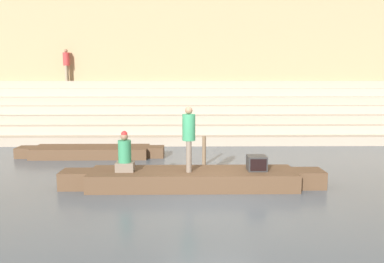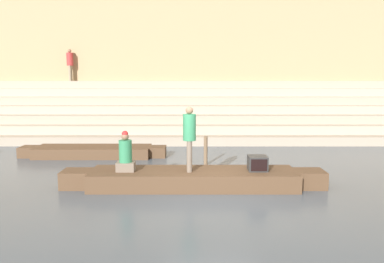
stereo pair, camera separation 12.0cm
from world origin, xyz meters
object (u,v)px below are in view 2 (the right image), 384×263
at_px(rowboat_main, 192,178).
at_px(moored_boat_shore, 92,151).
at_px(person_on_steps, 69,63).
at_px(tv_set, 256,163).
at_px(person_rowing, 124,155).
at_px(person_standing, 188,134).
at_px(mooring_post, 205,151).

height_order(rowboat_main, moored_boat_shore, rowboat_main).
distance_m(rowboat_main, person_on_steps, 13.11).
xyz_separation_m(tv_set, person_on_steps, (-8.43, 10.72, 3.13)).
bearing_deg(person_rowing, person_standing, -15.33).
bearing_deg(moored_boat_shore, person_rowing, -69.92).
xyz_separation_m(rowboat_main, mooring_post, (0.43, 2.63, 0.25)).
xyz_separation_m(person_rowing, person_on_steps, (-4.85, 10.77, 2.89)).
bearing_deg(moored_boat_shore, rowboat_main, -52.36).
distance_m(moored_boat_shore, person_on_steps, 8.09).
relative_size(person_rowing, tv_set, 2.15).
relative_size(person_rowing, mooring_post, 1.10).
xyz_separation_m(tv_set, mooring_post, (-1.32, 2.64, -0.17)).
height_order(moored_boat_shore, mooring_post, mooring_post).
bearing_deg(person_rowing, mooring_post, 35.47).
bearing_deg(person_rowing, person_on_steps, 99.70).
relative_size(moored_boat_shore, mooring_post, 5.52).
bearing_deg(person_standing, rowboat_main, 47.34).
bearing_deg(person_on_steps, person_rowing, -56.23).
relative_size(person_standing, moored_boat_shore, 0.32).
xyz_separation_m(rowboat_main, person_on_steps, (-6.68, 10.71, 3.55)).
bearing_deg(moored_boat_shore, mooring_post, -24.07).
relative_size(rowboat_main, mooring_post, 7.14).
distance_m(person_rowing, mooring_post, 3.54).
relative_size(mooring_post, person_on_steps, 0.59).
relative_size(rowboat_main, person_rowing, 6.51).
relative_size(person_standing, tv_set, 3.42).
bearing_deg(mooring_post, person_rowing, -130.00).
distance_m(rowboat_main, person_standing, 1.24).
height_order(person_rowing, mooring_post, person_rowing).
bearing_deg(mooring_post, person_standing, -101.16).
bearing_deg(person_rowing, moored_boat_shore, 101.10).
bearing_deg(person_rowing, tv_set, -13.65).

